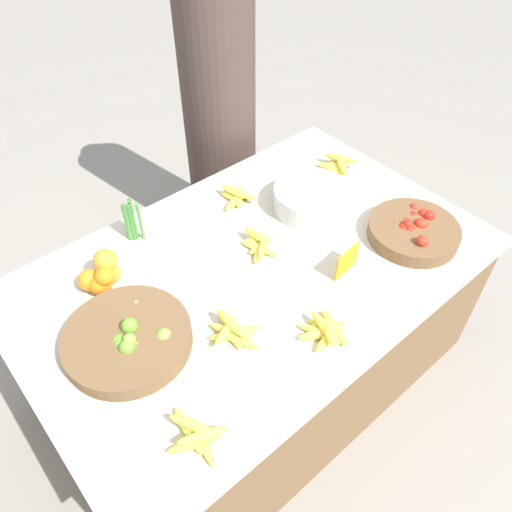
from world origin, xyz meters
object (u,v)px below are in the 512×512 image
Objects in this scene: metal_bowl at (311,198)px; vendor_person at (220,124)px; tomato_basket at (413,230)px; lime_bowl at (129,339)px; price_sign at (347,261)px.

vendor_person reaches higher than metal_bowl.
tomato_basket is 0.42m from metal_bowl.
metal_bowl is at bearing 7.02° from lime_bowl.
tomato_basket reaches higher than lime_bowl.
metal_bowl is 0.38m from price_sign.
metal_bowl reaches higher than lime_bowl.
price_sign is at bearing -103.51° from vendor_person.
tomato_basket is 0.34m from price_sign.
metal_bowl is (0.91, 0.11, 0.02)m from lime_bowl.
tomato_basket is 1.13× the size of metal_bowl.
price_sign is at bearing 172.99° from tomato_basket.
price_sign reaches higher than tomato_basket.
price_sign is at bearing -16.87° from lime_bowl.
tomato_basket is at bearing -85.94° from vendor_person.
vendor_person is (0.26, 1.06, -0.03)m from price_sign.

